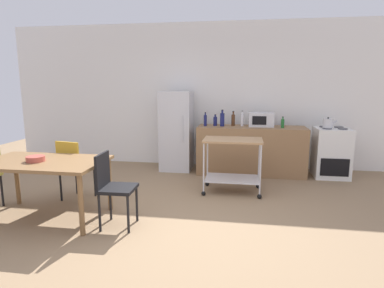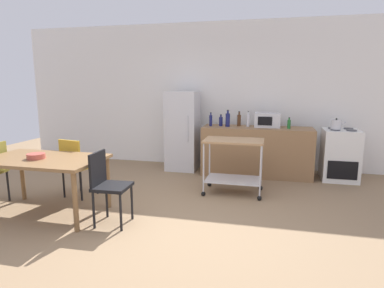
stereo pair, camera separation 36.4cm
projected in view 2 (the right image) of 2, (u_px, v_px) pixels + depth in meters
The scene contains 18 objects.
ground_plane at pixel (169, 228), 3.87m from camera, with size 12.00×12.00×0.00m, color #8C7051.
back_wall at pixel (215, 96), 6.67m from camera, with size 8.40×0.12×2.90m, color white.
kitchen_counter at pixel (256, 151), 6.07m from camera, with size 2.00×0.64×0.90m, color olive.
dining_table at pixel (44, 164), 4.19m from camera, with size 1.50×0.90×0.75m.
chair_mustard at pixel (76, 164), 4.85m from camera, with size 0.47×0.47×0.89m.
chair_black at pixel (107, 183), 3.91m from camera, with size 0.41×0.41×0.89m.
stove_oven at pixel (340, 155), 5.75m from camera, with size 0.60×0.61×0.92m.
refrigerator at pixel (183, 131), 6.44m from camera, with size 0.60×0.63×1.55m.
kitchen_cart at pixel (233, 157), 5.01m from camera, with size 0.91×0.57×0.85m.
bottle_sesame_oil at pixel (211, 120), 6.16m from camera, with size 0.06×0.06×0.26m.
bottle_olive_oil at pixel (221, 121), 6.17m from camera, with size 0.07×0.07×0.22m.
bottle_hot_sauce at pixel (228, 120), 6.08m from camera, with size 0.08×0.08×0.31m.
bottle_soy_sauce at pixel (239, 120), 6.13m from camera, with size 0.07×0.07×0.28m.
bottle_sparkling_water at pixel (248, 120), 6.07m from camera, with size 0.06×0.06×0.29m.
microwave at pixel (267, 120), 6.01m from camera, with size 0.46×0.35×0.26m.
bottle_soda at pixel (289, 124), 5.78m from camera, with size 0.06×0.06×0.20m.
fruit_bowl at pixel (36, 156), 4.13m from camera, with size 0.22×0.22×0.07m, color #B24C3F.
kettle at pixel (336, 124), 5.59m from camera, with size 0.24×0.17×0.19m.
Camera 2 is at (1.12, -3.46, 1.68)m, focal length 30.45 mm.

